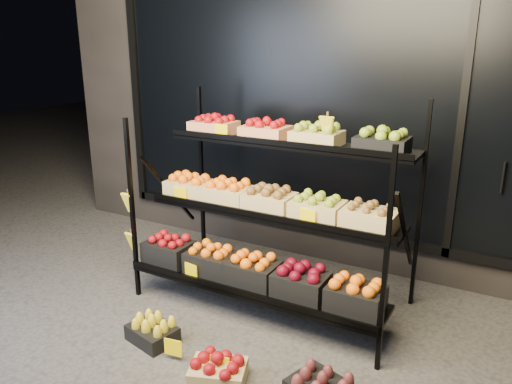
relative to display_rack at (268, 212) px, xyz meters
The scene contains 7 objects.
ground 0.99m from the display_rack, 88.48° to the right, with size 24.00×24.00×0.00m, color #514F4C.
building 2.21m from the display_rack, 89.53° to the left, with size 6.00×2.08×3.50m.
display_rack is the anchor object (origin of this frame).
tag_floor_a 1.25m from the display_rack, 100.36° to the right, with size 0.13×0.01×0.12m, color #FCDC00.
tag_floor_b 1.25m from the display_rack, 79.26° to the right, with size 0.13×0.01×0.12m, color #FCDC00.
floor_crate_midleft 1.22m from the display_rack, 117.06° to the right, with size 0.39×0.32×0.18m.
floor_crate_midright 1.27m from the display_rack, 79.10° to the right, with size 0.41×0.36×0.18m.
Camera 1 is at (1.68, -2.65, 2.07)m, focal length 35.00 mm.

